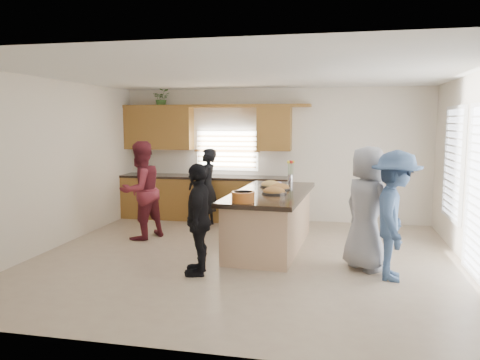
% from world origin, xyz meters
% --- Properties ---
extents(floor, '(6.50, 6.50, 0.00)m').
position_xyz_m(floor, '(0.00, 0.00, 0.00)').
color(floor, tan).
rests_on(floor, ground).
extents(room_shell, '(6.52, 6.02, 2.81)m').
position_xyz_m(room_shell, '(0.00, 0.00, 1.90)').
color(room_shell, silver).
rests_on(room_shell, ground).
extents(back_cabinetry, '(4.08, 0.66, 2.46)m').
position_xyz_m(back_cabinetry, '(-1.47, 2.73, 0.91)').
color(back_cabinetry, olive).
rests_on(back_cabinetry, ground).
extents(right_wall_glazing, '(0.06, 4.00, 2.25)m').
position_xyz_m(right_wall_glazing, '(3.22, -0.13, 1.34)').
color(right_wall_glazing, white).
rests_on(right_wall_glazing, ground).
extents(island, '(1.31, 2.76, 0.95)m').
position_xyz_m(island, '(0.28, 0.73, 0.45)').
color(island, tan).
rests_on(island, ground).
extents(platter_front, '(0.40, 0.40, 0.16)m').
position_xyz_m(platter_front, '(0.37, 0.53, 0.98)').
color(platter_front, black).
rests_on(platter_front, island).
extents(platter_mid, '(0.37, 0.37, 0.15)m').
position_xyz_m(platter_mid, '(0.40, 1.01, 0.98)').
color(platter_mid, black).
rests_on(platter_mid, island).
extents(platter_back, '(0.39, 0.39, 0.16)m').
position_xyz_m(platter_back, '(0.20, 1.33, 0.98)').
color(platter_back, black).
rests_on(platter_back, island).
extents(salad_bowl, '(0.33, 0.33, 0.16)m').
position_xyz_m(salad_bowl, '(0.05, -0.40, 1.04)').
color(salad_bowl, '#C46523').
rests_on(salad_bowl, island).
extents(clear_cup, '(0.07, 0.07, 0.11)m').
position_xyz_m(clear_cup, '(0.58, -0.14, 1.01)').
color(clear_cup, white).
rests_on(clear_cup, island).
extents(plate_stack, '(0.23, 0.23, 0.05)m').
position_xyz_m(plate_stack, '(0.24, 1.60, 0.97)').
color(plate_stack, '#B696DA').
rests_on(plate_stack, island).
extents(flower_vase, '(0.14, 0.14, 0.42)m').
position_xyz_m(flower_vase, '(0.48, 1.97, 1.18)').
color(flower_vase, silver).
rests_on(flower_vase, island).
extents(potted_plant, '(0.44, 0.41, 0.40)m').
position_xyz_m(potted_plant, '(-2.42, 2.82, 2.60)').
color(potted_plant, '#426F2C').
rests_on(potted_plant, back_cabinetry).
extents(woman_left_back, '(0.40, 0.59, 1.57)m').
position_xyz_m(woman_left_back, '(-1.19, 2.07, 0.79)').
color(woman_left_back, black).
rests_on(woman_left_back, ground).
extents(woman_left_mid, '(0.97, 1.06, 1.76)m').
position_xyz_m(woman_left_mid, '(-2.08, 0.85, 0.88)').
color(woman_left_mid, maroon).
rests_on(woman_left_mid, ground).
extents(woman_left_front, '(0.53, 0.96, 1.55)m').
position_xyz_m(woman_left_front, '(-0.49, -0.83, 0.77)').
color(woman_left_front, black).
rests_on(woman_left_front, ground).
extents(woman_right_back, '(0.76, 1.18, 1.73)m').
position_xyz_m(woman_right_back, '(2.13, -0.51, 0.87)').
color(woman_right_back, '#3B5782').
rests_on(woman_right_back, ground).
extents(woman_right_front, '(0.97, 1.03, 1.76)m').
position_xyz_m(woman_right_front, '(1.78, -0.14, 0.88)').
color(woman_right_front, gray).
rests_on(woman_right_front, ground).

